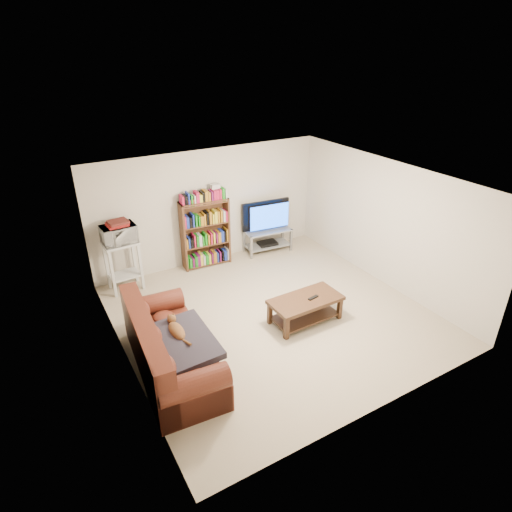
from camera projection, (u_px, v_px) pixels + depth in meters
floor at (272, 314)px, 7.48m from camera, size 5.00×5.00×0.00m
ceiling at (275, 182)px, 6.40m from camera, size 5.00×5.00×0.00m
wall_back at (209, 207)px, 8.87m from camera, size 5.00×0.00×5.00m
wall_front at (387, 335)px, 5.01m from camera, size 5.00×0.00×5.00m
wall_left at (119, 294)px, 5.82m from camera, size 0.00×5.00×5.00m
wall_right at (386, 224)px, 8.06m from camera, size 0.00×5.00×5.00m
sofa at (167, 352)px, 6.07m from camera, size 1.13×2.29×0.95m
blanket at (181, 342)px, 5.92m from camera, size 0.87×1.12×0.19m
cat at (177, 331)px, 6.05m from camera, size 0.29×0.62×0.18m
coffee_table at (305, 305)px, 7.18m from camera, size 1.23×0.63×0.45m
remote at (313, 298)px, 7.13m from camera, size 0.21×0.09×0.02m
tv_stand at (268, 237)px, 9.59m from camera, size 1.08×0.57×0.52m
television at (268, 216)px, 9.36m from camera, size 1.13×0.26×0.65m
dvd_player at (267, 243)px, 9.66m from camera, size 0.44×0.33×0.06m
bookshelf at (205, 232)px, 8.83m from camera, size 1.02×0.37×1.44m
shelf_clutter at (208, 194)px, 8.51m from camera, size 0.74×0.24×0.28m
microwave_stand at (123, 260)px, 7.99m from camera, size 0.64×0.48×0.98m
microwave at (119, 234)px, 7.75m from camera, size 0.63×0.44×0.33m
game_boxes at (117, 224)px, 7.67m from camera, size 0.37×0.33×0.05m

